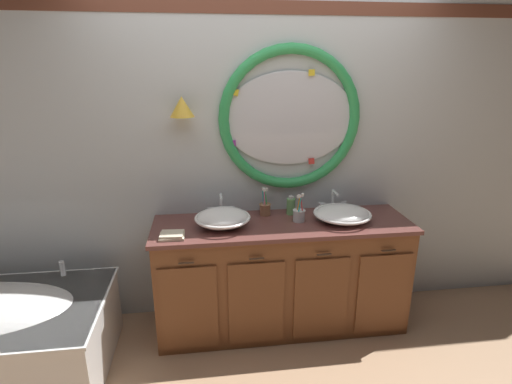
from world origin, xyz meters
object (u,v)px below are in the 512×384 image
(toothbrush_holder_left, at_px, (265,208))
(soap_dispenser, at_px, (291,206))
(sink_basin_left, at_px, (223,218))
(folded_hand_towel, at_px, (172,235))
(toothbrush_holder_right, at_px, (299,214))
(sink_basin_right, at_px, (342,214))

(toothbrush_holder_left, bearing_deg, soap_dispenser, -3.43)
(sink_basin_left, height_order, folded_hand_towel, sink_basin_left)
(sink_basin_left, height_order, soap_dispenser, soap_dispenser)
(sink_basin_left, relative_size, toothbrush_holder_left, 1.84)
(toothbrush_holder_left, distance_m, soap_dispenser, 0.20)
(folded_hand_towel, bearing_deg, toothbrush_holder_right, 10.65)
(sink_basin_right, bearing_deg, toothbrush_holder_right, 173.44)
(sink_basin_right, xyz_separation_m, folded_hand_towel, (-1.22, -0.13, -0.04))
(toothbrush_holder_left, bearing_deg, sink_basin_right, -20.03)
(folded_hand_towel, bearing_deg, soap_dispenser, 20.10)
(sink_basin_right, distance_m, soap_dispenser, 0.39)
(toothbrush_holder_right, relative_size, folded_hand_towel, 1.30)
(toothbrush_holder_left, distance_m, toothbrush_holder_right, 0.28)
(sink_basin_right, relative_size, toothbrush_holder_left, 1.96)
(toothbrush_holder_right, relative_size, soap_dispenser, 1.38)
(sink_basin_right, xyz_separation_m, toothbrush_holder_left, (-0.54, 0.20, -0.00))
(sink_basin_right, bearing_deg, toothbrush_holder_left, 159.97)
(sink_basin_left, distance_m, toothbrush_holder_left, 0.38)
(toothbrush_holder_left, bearing_deg, toothbrush_holder_right, -35.25)
(toothbrush_holder_left, bearing_deg, folded_hand_towel, -153.74)
(sink_basin_left, bearing_deg, sink_basin_right, -0.00)
(sink_basin_left, relative_size, sink_basin_right, 0.94)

